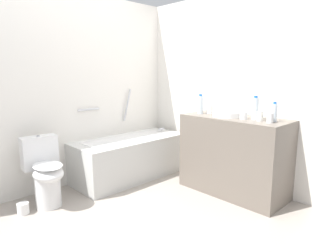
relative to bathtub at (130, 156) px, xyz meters
name	(u,v)px	position (x,y,z in m)	size (l,w,h in m)	color
ground_plane	(140,224)	(-0.69, -1.04, -0.29)	(4.00, 4.00, 0.00)	#9E9389
wall_back_tiled	(63,91)	(-0.69, 0.37, 0.87)	(3.40, 0.10, 2.31)	white
wall_right_mirror	(237,90)	(0.86, -1.04, 0.87)	(0.10, 3.13, 2.31)	white
bathtub	(130,156)	(0.00, 0.00, 0.00)	(1.48, 0.65, 1.14)	silver
toilet	(45,173)	(-1.13, -0.05, 0.07)	(0.37, 0.54, 0.73)	white
vanity_counter	(234,155)	(0.54, -1.24, 0.16)	(0.54, 1.19, 0.89)	#6B6056
sink_basin	(227,114)	(0.51, -1.15, 0.63)	(0.34, 0.34, 0.06)	white
sink_faucet	(237,112)	(0.71, -1.15, 0.63)	(0.11, 0.15, 0.07)	#B8B8BE
water_bottle_0	(274,113)	(0.55, -1.68, 0.69)	(0.06, 0.06, 0.20)	silver
water_bottle_1	(255,108)	(0.54, -1.48, 0.72)	(0.07, 0.07, 0.25)	silver
water_bottle_2	(200,105)	(0.46, -0.81, 0.71)	(0.07, 0.07, 0.24)	silver
drinking_glass_0	(244,115)	(0.48, -1.38, 0.64)	(0.08, 0.08, 0.08)	white
drinking_glass_1	(270,118)	(0.45, -1.69, 0.65)	(0.06, 0.06, 0.10)	white
drinking_glass_2	(210,110)	(0.55, -0.88, 0.65)	(0.08, 0.08, 0.10)	white
drinking_glass_3	(260,116)	(0.49, -1.56, 0.65)	(0.06, 0.06, 0.10)	white
toilet_paper_roll	(23,208)	(-1.39, -0.08, -0.23)	(0.11, 0.11, 0.11)	white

